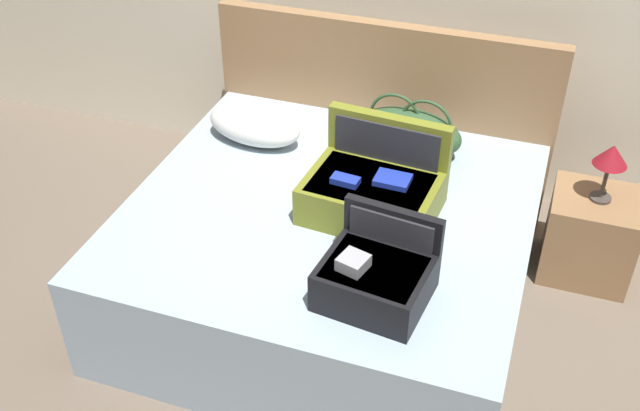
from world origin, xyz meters
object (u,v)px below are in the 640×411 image
at_px(hard_case_large, 374,189).
at_px(duffel_bag, 409,132).
at_px(hard_case_medium, 376,276).
at_px(bed, 329,253).
at_px(nightstand, 590,235).
at_px(pillow_near_headboard, 254,125).
at_px(table_lamp, 611,158).

bearing_deg(hard_case_large, duffel_bag, 90.94).
height_order(hard_case_medium, duffel_bag, hard_case_medium).
relative_size(bed, nightstand, 3.99).
height_order(bed, hard_case_medium, hard_case_medium).
xyz_separation_m(bed, duffel_bag, (0.23, 0.58, 0.40)).
relative_size(pillow_near_headboard, nightstand, 1.11).
relative_size(hard_case_large, table_lamp, 1.98).
height_order(hard_case_large, duffel_bag, hard_case_large).
xyz_separation_m(bed, hard_case_medium, (0.36, -0.51, 0.39)).
bearing_deg(hard_case_medium, duffel_bag, 103.64).
xyz_separation_m(pillow_near_headboard, nightstand, (1.76, 0.21, -0.43)).
xyz_separation_m(nightstand, table_lamp, (0.00, 0.00, 0.47)).
distance_m(bed, hard_case_medium, 0.74).
relative_size(hard_case_medium, nightstand, 0.98).
height_order(bed, table_lamp, table_lamp).
distance_m(hard_case_large, pillow_near_headboard, 0.85).
distance_m(bed, pillow_near_headboard, 0.80).
height_order(hard_case_large, nightstand, hard_case_large).
distance_m(bed, nightstand, 1.36).
relative_size(hard_case_medium, pillow_near_headboard, 0.88).
relative_size(hard_case_medium, duffel_bag, 0.80).
xyz_separation_m(hard_case_medium, pillow_near_headboard, (-0.92, 0.94, -0.01)).
relative_size(hard_case_large, hard_case_medium, 1.36).
xyz_separation_m(hard_case_medium, table_lamp, (0.84, 1.14, 0.03)).
xyz_separation_m(hard_case_large, duffel_bag, (0.03, 0.55, 0.00)).
relative_size(bed, table_lamp, 5.92).
distance_m(hard_case_medium, duffel_bag, 1.10).
xyz_separation_m(pillow_near_headboard, table_lamp, (1.76, 0.21, 0.04)).
relative_size(duffel_bag, nightstand, 1.22).
bearing_deg(duffel_bag, hard_case_medium, -83.06).
bearing_deg(bed, hard_case_large, 10.68).
height_order(bed, nightstand, bed).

